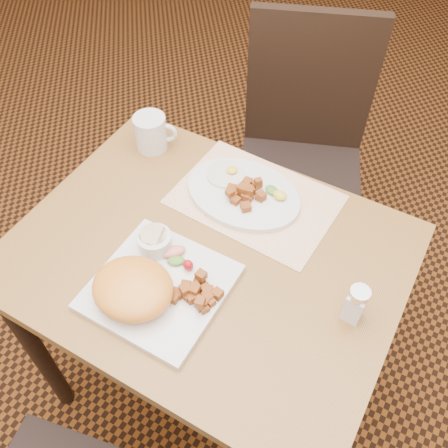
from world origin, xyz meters
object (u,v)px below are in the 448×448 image
(plate_oval, at_px, (243,194))
(salt_shaker, at_px, (356,304))
(coffee_mug, at_px, (152,133))
(chair_far, at_px, (302,146))
(table, at_px, (207,278))
(plate_square, at_px, (160,287))

(plate_oval, height_order, salt_shaker, salt_shaker)
(salt_shaker, height_order, coffee_mug, same)
(chair_far, xyz_separation_m, plate_oval, (0.02, -0.48, 0.22))
(table, distance_m, plate_oval, 0.23)
(plate_oval, bearing_deg, chair_far, 92.28)
(plate_oval, bearing_deg, plate_square, -94.81)
(plate_oval, relative_size, salt_shaker, 3.05)
(chair_far, bearing_deg, table, 71.21)
(coffee_mug, bearing_deg, chair_far, 56.30)
(coffee_mug, bearing_deg, plate_square, -53.53)
(table, height_order, plate_oval, plate_oval)
(plate_oval, height_order, coffee_mug, coffee_mug)
(table, distance_m, coffee_mug, 0.43)
(chair_far, distance_m, plate_square, 0.85)
(plate_square, xyz_separation_m, salt_shaker, (0.39, 0.14, 0.04))
(chair_far, relative_size, plate_square, 3.46)
(table, xyz_separation_m, salt_shaker, (0.36, 0.01, 0.16))
(plate_square, relative_size, coffee_mug, 2.43)
(table, bearing_deg, salt_shaker, 1.15)
(plate_square, distance_m, coffee_mug, 0.48)
(salt_shaker, relative_size, coffee_mug, 0.87)
(table, distance_m, chair_far, 0.69)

